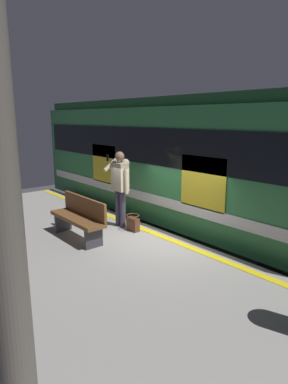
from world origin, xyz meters
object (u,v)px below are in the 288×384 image
(train_carriage, at_px, (185,158))
(handbag, at_px, (133,223))
(passenger, at_px, (120,183))
(station_column, at_px, (2,217))
(bench, at_px, (79,216))

(train_carriage, bearing_deg, handbag, 105.28)
(handbag, bearing_deg, passenger, 0.73)
(passenger, relative_size, handbag, 4.71)
(train_carriage, xyz_separation_m, passenger, (-0.20, 2.41, -0.39))
(train_carriage, xyz_separation_m, handbag, (-0.66, 2.41, -1.27))
(train_carriage, xyz_separation_m, station_column, (-3.95, 6.18, 0.41))
(station_column, distance_m, bench, 4.69)
(handbag, bearing_deg, station_column, 131.04)
(handbag, bearing_deg, bench, 72.79)
(train_carriage, height_order, passenger, train_carriage)
(train_carriage, height_order, handbag, train_carriage)
(handbag, distance_m, bench, 1.26)
(train_carriage, distance_m, station_column, 7.35)
(train_carriage, distance_m, handbag, 2.80)
(passenger, bearing_deg, handbag, -179.27)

